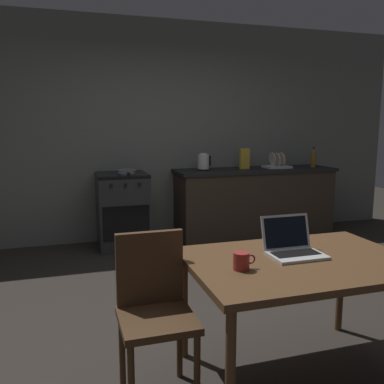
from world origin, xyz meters
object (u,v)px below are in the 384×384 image
Objects in this scene: stove_oven at (123,210)px; frying_pan at (127,171)px; laptop at (293,247)px; bottle at (313,158)px; coffee_mug at (242,261)px; dish_rack at (277,164)px; electric_kettle at (203,162)px; dining_table at (300,270)px; cereal_box at (244,159)px; chair at (154,304)px.

frying_pan reaches higher than stove_oven.
stove_oven is 2.97m from laptop.
frying_pan is (0.06, -0.03, 0.48)m from stove_oven.
bottle is at bearing 41.22° from laptop.
laptop is 1.16× the size of bottle.
coffee_mug is 3.56m from dish_rack.
frying_pan is at bearing -25.50° from stove_oven.
dish_rack is at bearing 0.00° from electric_kettle.
laptop is at bearing -116.85° from dish_rack.
stove_oven is 2.68× the size of dish_rack.
laptop is 0.94× the size of dish_rack.
bottle reaches higher than dish_rack.
electric_kettle reaches higher than stove_oven.
laptop is 0.80× the size of frying_pan.
laptop is 2.51× the size of coffee_mug.
electric_kettle reaches higher than dining_table.
dining_table is 3.28× the size of frying_pan.
dish_rack is (1.46, 2.97, 0.30)m from dining_table.
frying_pan is at bearing 87.73° from laptop.
bottle is at bearing 51.25° from coffee_mug.
cereal_box is (-1.00, 0.07, 0.01)m from bottle.
dish_rack is (2.04, 0.03, 0.02)m from frying_pan.
stove_oven is 3.36× the size of cereal_box.
cereal_box is at bearing 0.79° from stove_oven.
dining_table is at bearing -77.94° from stove_oven.
stove_oven is 1.00× the size of chair.
bottle reaches higher than coffee_mug.
cereal_box is at bearing 71.68° from dining_table.
laptop is at bearing 16.94° from chair.
laptop is 1.44× the size of electric_kettle.
chair is at bearing -94.29° from stove_oven.
cereal_box reaches higher than laptop.
stove_oven is 3.29× the size of bottle.
cereal_box is 0.80× the size of dish_rack.
dining_table is at bearing 8.48° from coffee_mug.
coffee_mug is 0.37× the size of dish_rack.
stove_oven is at bearing -179.86° from electric_kettle.
dish_rack reaches higher than chair.
dining_table is 0.86m from chair.
laptop is at bearing 19.75° from coffee_mug.
cereal_box reaches higher than dish_rack.
bottle is 2.17× the size of coffee_mug.
cereal_box is at bearing 177.57° from dish_rack.
chair reaches higher than dining_table.
cereal_box reaches higher than electric_kettle.
dining_table is 1.44× the size of chair.
dining_table is 4.71× the size of bottle.
bottle is at bearing -5.37° from dish_rack.
cereal_box is (1.62, 0.02, 0.59)m from stove_oven.
chair is at bearing 174.05° from dining_table.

